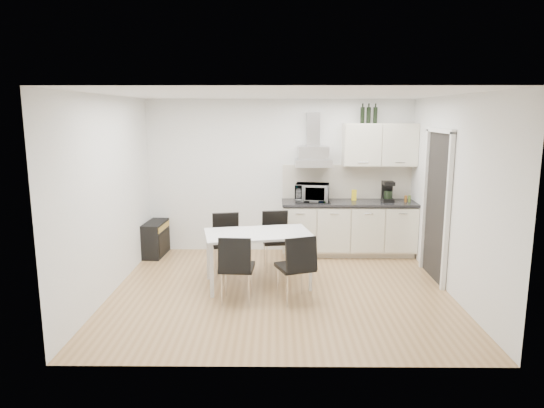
{
  "coord_description": "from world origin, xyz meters",
  "views": [
    {
      "loc": [
        -0.06,
        -6.23,
        2.37
      ],
      "look_at": [
        -0.12,
        0.5,
        1.1
      ],
      "focal_mm": 32.0,
      "sensor_mm": 36.0,
      "label": 1
    }
  ],
  "objects_px": {
    "chair_far_left": "(227,244)",
    "guitar_amp": "(156,239)",
    "kitchenette": "(350,206)",
    "chair_far_right": "(277,241)",
    "chair_near_left": "(237,268)",
    "chair_near_right": "(295,268)",
    "floor_speaker": "(226,242)",
    "dining_table": "(258,238)"
  },
  "relations": [
    {
      "from": "chair_near_left",
      "to": "floor_speaker",
      "type": "relative_size",
      "value": 2.8
    },
    {
      "from": "chair_far_right",
      "to": "chair_far_left",
      "type": "bearing_deg",
      "value": 3.6
    },
    {
      "from": "chair_far_right",
      "to": "chair_near_left",
      "type": "bearing_deg",
      "value": 60.78
    },
    {
      "from": "kitchenette",
      "to": "chair_near_left",
      "type": "distance_m",
      "value": 2.76
    },
    {
      "from": "chair_near_left",
      "to": "dining_table",
      "type": "bearing_deg",
      "value": 71.57
    },
    {
      "from": "floor_speaker",
      "to": "chair_far_right",
      "type": "bearing_deg",
      "value": -35.35
    },
    {
      "from": "dining_table",
      "to": "floor_speaker",
      "type": "relative_size",
      "value": 4.98
    },
    {
      "from": "chair_far_left",
      "to": "chair_near_left",
      "type": "bearing_deg",
      "value": 90.97
    },
    {
      "from": "chair_near_left",
      "to": "chair_far_right",
      "type": "bearing_deg",
      "value": 72.28
    },
    {
      "from": "chair_far_right",
      "to": "guitar_amp",
      "type": "distance_m",
      "value": 2.16
    },
    {
      "from": "chair_near_left",
      "to": "guitar_amp",
      "type": "distance_m",
      "value": 2.55
    },
    {
      "from": "kitchenette",
      "to": "guitar_amp",
      "type": "height_order",
      "value": "kitchenette"
    },
    {
      "from": "chair_near_right",
      "to": "guitar_amp",
      "type": "bearing_deg",
      "value": 118.43
    },
    {
      "from": "kitchenette",
      "to": "dining_table",
      "type": "distance_m",
      "value": 2.12
    },
    {
      "from": "dining_table",
      "to": "chair_near_right",
      "type": "relative_size",
      "value": 1.78
    },
    {
      "from": "chair_far_left",
      "to": "guitar_amp",
      "type": "xyz_separation_m",
      "value": [
        -1.29,
        0.88,
        -0.15
      ]
    },
    {
      "from": "chair_far_left",
      "to": "chair_far_right",
      "type": "distance_m",
      "value": 0.76
    },
    {
      "from": "chair_far_left",
      "to": "chair_near_right",
      "type": "xyz_separation_m",
      "value": [
        0.98,
        -1.12,
        0.0
      ]
    },
    {
      "from": "kitchenette",
      "to": "chair_far_right",
      "type": "distance_m",
      "value": 1.53
    },
    {
      "from": "kitchenette",
      "to": "chair_near_left",
      "type": "height_order",
      "value": "kitchenette"
    },
    {
      "from": "dining_table",
      "to": "guitar_amp",
      "type": "height_order",
      "value": "dining_table"
    },
    {
      "from": "chair_near_right",
      "to": "floor_speaker",
      "type": "bearing_deg",
      "value": 96.15
    },
    {
      "from": "kitchenette",
      "to": "floor_speaker",
      "type": "bearing_deg",
      "value": 175.53
    },
    {
      "from": "guitar_amp",
      "to": "floor_speaker",
      "type": "distance_m",
      "value": 1.19
    },
    {
      "from": "chair_near_left",
      "to": "chair_near_right",
      "type": "height_order",
      "value": "same"
    },
    {
      "from": "dining_table",
      "to": "chair_far_left",
      "type": "xyz_separation_m",
      "value": [
        -0.49,
        0.54,
        -0.23
      ]
    },
    {
      "from": "kitchenette",
      "to": "chair_near_left",
      "type": "bearing_deg",
      "value": -129.44
    },
    {
      "from": "dining_table",
      "to": "chair_far_right",
      "type": "height_order",
      "value": "chair_far_right"
    },
    {
      "from": "chair_far_right",
      "to": "chair_near_left",
      "type": "distance_m",
      "value": 1.4
    },
    {
      "from": "guitar_amp",
      "to": "chair_far_left",
      "type": "bearing_deg",
      "value": -30.6
    },
    {
      "from": "kitchenette",
      "to": "guitar_amp",
      "type": "distance_m",
      "value": 3.32
    },
    {
      "from": "floor_speaker",
      "to": "chair_far_left",
      "type": "bearing_deg",
      "value": -70.61
    },
    {
      "from": "dining_table",
      "to": "kitchenette",
      "type": "bearing_deg",
      "value": 33.96
    },
    {
      "from": "chair_far_right",
      "to": "floor_speaker",
      "type": "relative_size",
      "value": 2.8
    },
    {
      "from": "chair_near_right",
      "to": "chair_near_left",
      "type": "bearing_deg",
      "value": 161.89
    },
    {
      "from": "chair_near_left",
      "to": "chair_near_right",
      "type": "xyz_separation_m",
      "value": [
        0.73,
        0.03,
        0.0
      ]
    },
    {
      "from": "guitar_amp",
      "to": "floor_speaker",
      "type": "relative_size",
      "value": 2.24
    },
    {
      "from": "chair_far_right",
      "to": "chair_near_right",
      "type": "xyz_separation_m",
      "value": [
        0.23,
        -1.28,
        0.0
      ]
    },
    {
      "from": "chair_far_right",
      "to": "dining_table",
      "type": "bearing_deg",
      "value": 61.41
    },
    {
      "from": "chair_far_left",
      "to": "chair_near_right",
      "type": "height_order",
      "value": "same"
    },
    {
      "from": "chair_far_left",
      "to": "dining_table",
      "type": "bearing_deg",
      "value": 121.24
    },
    {
      "from": "chair_far_left",
      "to": "chair_near_right",
      "type": "bearing_deg",
      "value": 120.07
    }
  ]
}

